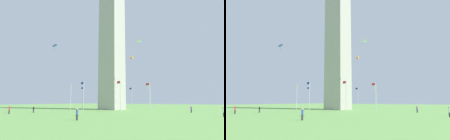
% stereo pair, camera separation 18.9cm
% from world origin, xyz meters
% --- Properties ---
extents(ground_plane, '(260.00, 260.00, 0.00)m').
position_xyz_m(ground_plane, '(0.00, 0.00, 0.00)').
color(ground_plane, '#609347').
extents(obelisk_monument, '(6.79, 6.79, 61.75)m').
position_xyz_m(obelisk_monument, '(0.00, 0.00, 30.88)').
color(obelisk_monument, '#A8A399').
rests_on(obelisk_monument, ground).
extents(flagpole_n, '(1.12, 0.14, 8.23)m').
position_xyz_m(flagpole_n, '(13.70, 0.00, 4.50)').
color(flagpole_n, silver).
rests_on(flagpole_n, ground).
extents(flagpole_ne, '(1.12, 0.14, 8.23)m').
position_xyz_m(flagpole_ne, '(9.71, 9.65, 4.50)').
color(flagpole_ne, silver).
rests_on(flagpole_ne, ground).
extents(flagpole_e, '(1.12, 0.14, 8.23)m').
position_xyz_m(flagpole_e, '(0.06, 13.64, 4.50)').
color(flagpole_e, silver).
rests_on(flagpole_e, ground).
extents(flagpole_se, '(1.12, 0.14, 8.23)m').
position_xyz_m(flagpole_se, '(-9.59, 9.65, 4.50)').
color(flagpole_se, silver).
rests_on(flagpole_se, ground).
extents(flagpole_s, '(1.12, 0.14, 8.23)m').
position_xyz_m(flagpole_s, '(-13.59, 0.00, 4.50)').
color(flagpole_s, silver).
rests_on(flagpole_s, ground).
extents(flagpole_sw, '(1.12, 0.14, 8.23)m').
position_xyz_m(flagpole_sw, '(-9.59, -9.65, 4.50)').
color(flagpole_sw, silver).
rests_on(flagpole_sw, ground).
extents(flagpole_w, '(1.12, 0.14, 8.23)m').
position_xyz_m(flagpole_w, '(0.06, -13.64, 4.50)').
color(flagpole_w, silver).
rests_on(flagpole_w, ground).
extents(flagpole_nw, '(1.12, 0.14, 8.23)m').
position_xyz_m(flagpole_nw, '(9.71, -9.65, 4.50)').
color(flagpole_nw, silver).
rests_on(flagpole_nw, ground).
extents(person_purple_shirt, '(0.32, 0.32, 1.65)m').
position_xyz_m(person_purple_shirt, '(-25.37, 1.99, 0.82)').
color(person_purple_shirt, '#2D2D38').
rests_on(person_purple_shirt, ground).
extents(person_blue_shirt, '(0.32, 0.32, 1.71)m').
position_xyz_m(person_blue_shirt, '(-16.05, 31.13, 0.85)').
color(person_blue_shirt, '#2D2D38').
rests_on(person_blue_shirt, ground).
extents(person_red_shirt, '(0.32, 0.32, 1.77)m').
position_xyz_m(person_red_shirt, '(6.01, 30.35, 0.88)').
color(person_red_shirt, '#2D2D38').
rests_on(person_red_shirt, ground).
extents(person_black_shirt, '(0.32, 0.32, 1.65)m').
position_xyz_m(person_black_shirt, '(5.27, 25.05, 0.82)').
color(person_black_shirt, '#2D2D38').
rests_on(person_black_shirt, ground).
extents(person_white_shirt, '(0.32, 0.32, 1.74)m').
position_xyz_m(person_white_shirt, '(-33.03, 12.70, 0.87)').
color(person_white_shirt, '#2D2D38').
rests_on(person_white_shirt, ground).
extents(kite_orange_delta, '(1.41, 1.21, 2.10)m').
position_xyz_m(kite_orange_delta, '(-9.01, 2.43, 16.00)').
color(kite_orange_delta, orange).
extents(kite_white_delta, '(1.54, 1.56, 1.97)m').
position_xyz_m(kite_white_delta, '(-21.76, 22.57, 13.26)').
color(kite_white_delta, white).
extents(kite_blue_diamond, '(1.41, 1.43, 1.74)m').
position_xyz_m(kite_blue_diamond, '(-0.35, 24.20, 15.94)').
color(kite_blue_diamond, blue).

